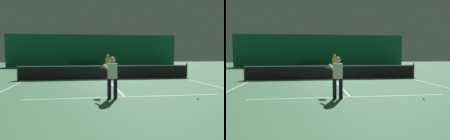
% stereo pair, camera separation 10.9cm
% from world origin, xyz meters
% --- Properties ---
extents(ground_plane, '(60.00, 60.00, 0.00)m').
position_xyz_m(ground_plane, '(0.00, 0.00, 0.00)').
color(ground_plane, '#4C7F56').
extents(backdrop_curtain, '(23.00, 0.12, 4.34)m').
position_xyz_m(backdrop_curtain, '(0.00, 14.79, 2.17)').
color(backdrop_curtain, '#146042').
rests_on(backdrop_curtain, ground).
extents(court_line_baseline_far, '(11.00, 0.10, 0.00)m').
position_xyz_m(court_line_baseline_far, '(0.00, 11.90, 0.00)').
color(court_line_baseline_far, white).
rests_on(court_line_baseline_far, ground).
extents(court_line_service_far, '(8.25, 0.10, 0.00)m').
position_xyz_m(court_line_service_far, '(0.00, 6.40, 0.00)').
color(court_line_service_far, white).
rests_on(court_line_service_far, ground).
extents(court_line_service_near, '(8.25, 0.10, 0.00)m').
position_xyz_m(court_line_service_near, '(0.00, -6.40, 0.00)').
color(court_line_service_near, white).
rests_on(court_line_service_near, ground).
extents(court_line_sideline_left, '(0.10, 23.80, 0.00)m').
position_xyz_m(court_line_sideline_left, '(-5.50, 0.00, 0.00)').
color(court_line_sideline_left, white).
rests_on(court_line_sideline_left, ground).
extents(court_line_sideline_right, '(0.10, 23.80, 0.00)m').
position_xyz_m(court_line_sideline_right, '(5.50, 0.00, 0.00)').
color(court_line_sideline_right, white).
rests_on(court_line_sideline_right, ground).
extents(court_line_centre, '(0.10, 12.80, 0.00)m').
position_xyz_m(court_line_centre, '(0.00, 0.00, 0.00)').
color(court_line_centre, white).
rests_on(court_line_centre, ground).
extents(tennis_net, '(12.00, 0.10, 1.07)m').
position_xyz_m(tennis_net, '(0.00, 0.00, 0.51)').
color(tennis_net, black).
rests_on(tennis_net, ground).
extents(player_near, '(0.64, 1.39, 1.66)m').
position_xyz_m(player_near, '(-0.58, -6.67, 0.97)').
color(player_near, black).
rests_on(player_near, ground).
extents(player_far, '(0.62, 1.42, 1.72)m').
position_xyz_m(player_far, '(0.42, 2.69, 1.00)').
color(player_far, beige).
rests_on(player_far, ground).
extents(courtside_chair_0, '(0.44, 0.44, 0.84)m').
position_xyz_m(courtside_chair_0, '(-3.10, 14.24, 0.49)').
color(courtside_chair_0, '#99999E').
rests_on(courtside_chair_0, ground).
extents(courtside_chair_1, '(0.44, 0.44, 0.84)m').
position_xyz_m(courtside_chair_1, '(-2.31, 14.24, 0.49)').
color(courtside_chair_1, '#99999E').
rests_on(courtside_chair_1, ground).
extents(courtside_chair_2, '(0.44, 0.44, 0.84)m').
position_xyz_m(courtside_chair_2, '(-1.53, 14.24, 0.49)').
color(courtside_chair_2, '#99999E').
rests_on(courtside_chair_2, ground).
extents(courtside_chair_3, '(0.44, 0.44, 0.84)m').
position_xyz_m(courtside_chair_3, '(-0.74, 14.24, 0.49)').
color(courtside_chair_3, '#99999E').
rests_on(courtside_chair_3, ground).
extents(courtside_chair_4, '(0.44, 0.44, 0.84)m').
position_xyz_m(courtside_chair_4, '(0.04, 14.24, 0.49)').
color(courtside_chair_4, '#99999E').
rests_on(courtside_chair_4, ground).
extents(tennis_ball, '(0.07, 0.07, 0.07)m').
position_xyz_m(tennis_ball, '(2.72, -7.31, 0.03)').
color(tennis_ball, '#D1DB33').
rests_on(tennis_ball, ground).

